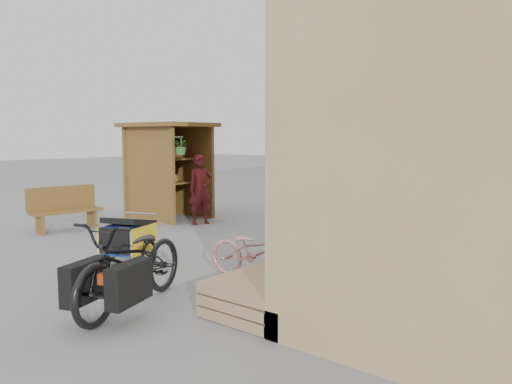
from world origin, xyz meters
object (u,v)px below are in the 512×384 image
Objects in this scene: bike_5 at (389,220)px; bike_1 at (311,238)px; bike_2 at (347,231)px; pallet_stack at (263,295)px; kiosk at (165,157)px; bike_6 at (409,213)px; bike_4 at (385,222)px; bench at (65,208)px; cargo_bike at (132,264)px; shopping_carts at (474,196)px; person_kiosk at (201,189)px; child_trailer at (128,237)px; bike_0 at (257,252)px; bike_3 at (354,225)px; bike_7 at (402,209)px.

bike_1 is at bearing 165.70° from bike_5.
pallet_stack is at bearing 177.82° from bike_2.
kiosk is at bearing 148.34° from pallet_stack.
bike_6 is at bearing 16.68° from kiosk.
bike_4 is at bearing 11.74° from bike_1.
bench is at bearing 142.57° from bike_6.
cargo_bike is 2.92m from bike_1.
person_kiosk reaches higher than shopping_carts.
cargo_bike is 1.35× the size of person_kiosk.
kiosk is 4.88m from child_trailer.
bike_0 is 3.47m from bike_4.
pallet_stack is 0.77× the size of bike_3.
bike_2 is 0.53m from bike_3.
person_kiosk is 0.94× the size of bike_2.
shopping_carts is 1.23× the size of bike_7.
shopping_carts is 1.48× the size of child_trailer.
shopping_carts is 1.29× the size of bike_0.
bike_0 is (2.20, 0.57, -0.03)m from child_trailer.
bench is 6.34m from bike_3.
shopping_carts is at bearing 53.78° from bench.
bench reaches higher than bike_2.
bike_3 is 1.06× the size of bike_5.
bike_6 reaches higher than child_trailer.
bike_4 is at bearing 5.20° from kiosk.
bike_4 is at bearing -60.97° from person_kiosk.
bike_0 is 2.61m from bike_3.
bike_2 is at bearing -78.86° from person_kiosk.
bike_7 is at bearing 66.80° from cargo_bike.
kiosk reaches higher than bench.
bike_1 is at bearing -163.27° from bike_6.
bike_1 is 0.94× the size of bike_2.
bike_7 reaches higher than child_trailer.
child_trailer is 0.79× the size of bike_6.
pallet_stack is at bearing -162.75° from bike_3.
bike_4 is at bearing 62.77° from cargo_bike.
bike_3 is at bearing -99.16° from shopping_carts.
pallet_stack is 1.29m from bike_0.
cargo_bike reaches higher than bike_7.
cargo_bike is 1.27× the size of bike_2.
shopping_carts is at bearing -22.42° from bike_5.
kiosk is at bearing -146.08° from shopping_carts.
shopping_carts is at bearing -8.90° from bike_7.
bench is 5.83m from cargo_bike.
bike_3 is at bearing 63.72° from cargo_bike.
bench is at bearing 168.83° from pallet_stack.
bike_2 reaches higher than bike_4.
cargo_bike is at bearing -13.85° from bench.
kiosk is 7.50m from pallet_stack.
kiosk reaches higher than bike_5.
child_trailer is 4.76m from bike_4.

